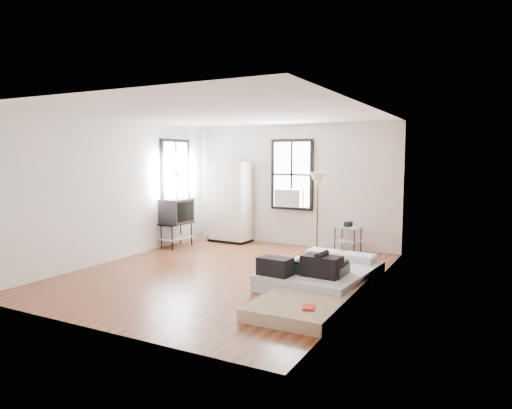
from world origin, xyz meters
The scene contains 8 objects.
ground centered at (0.00, 0.00, 0.00)m, with size 6.00×6.00×0.00m, color #582A17.
room_shell centered at (0.23, 0.36, 1.74)m, with size 5.02×6.02×2.80m.
mattress_main centered at (1.74, 0.11, 0.18)m, with size 1.64×2.11×0.64m.
mattress_bare centered at (1.92, -0.76, 0.14)m, with size 1.12×2.12×0.46m.
wardrobe centered at (-1.48, 2.65, 0.97)m, with size 1.01×0.61×1.94m.
side_table centered at (1.43, 2.72, 0.45)m, with size 0.56×0.48×0.67m.
floor_lamp centered at (0.82, 2.46, 1.49)m, with size 0.37×0.37×1.73m.
tv_stand centered at (-2.21, 1.48, 0.80)m, with size 0.60×0.82×1.11m.
Camera 1 is at (4.17, -6.78, 2.06)m, focal length 32.00 mm.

